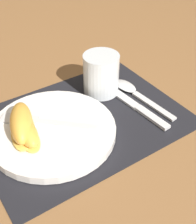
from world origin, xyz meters
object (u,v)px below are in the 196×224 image
at_px(plate, 53,131).
at_px(citrus_wedge_1, 26,132).
at_px(juice_glass, 101,76).
at_px(knife, 133,104).
at_px(citrus_wedge_0, 21,124).
at_px(spoon, 133,91).
at_px(fork, 41,122).

distance_m(plate, citrus_wedge_1, 0.06).
distance_m(juice_glass, knife, 0.09).
bearing_deg(citrus_wedge_0, juice_glass, 12.29).
relative_size(spoon, citrus_wedge_1, 1.70).
height_order(plate, juice_glass, juice_glass).
bearing_deg(fork, juice_glass, 13.83).
distance_m(plate, citrus_wedge_0, 0.06).
bearing_deg(juice_glass, citrus_wedge_0, -167.71).
xyz_separation_m(plate, citrus_wedge_0, (-0.05, 0.02, 0.03)).
bearing_deg(juice_glass, citrus_wedge_1, -162.66).
xyz_separation_m(spoon, citrus_wedge_0, (-0.27, -0.00, 0.03)).
relative_size(fork, citrus_wedge_0, 1.25).
distance_m(spoon, citrus_wedge_0, 0.27).
height_order(spoon, citrus_wedge_0, citrus_wedge_0).
xyz_separation_m(knife, fork, (-0.20, 0.04, 0.02)).
relative_size(fork, citrus_wedge_1, 1.45).
relative_size(juice_glass, knife, 0.43).
distance_m(juice_glass, spoon, 0.08).
relative_size(citrus_wedge_0, citrus_wedge_1, 1.15).
distance_m(plate, spoon, 0.22).
xyz_separation_m(juice_glass, spoon, (0.06, -0.05, -0.04)).
height_order(plate, citrus_wedge_1, citrus_wedge_1).
bearing_deg(spoon, fork, 179.21).
relative_size(plate, knife, 1.14).
bearing_deg(knife, citrus_wedge_1, 176.13).
xyz_separation_m(juice_glass, fork, (-0.17, -0.04, -0.02)).
distance_m(knife, spoon, 0.05).
bearing_deg(citrus_wedge_0, citrus_wedge_1, -90.16).
distance_m(knife, fork, 0.20).
xyz_separation_m(citrus_wedge_0, citrus_wedge_1, (-0.00, -0.02, -0.01)).
height_order(fork, citrus_wedge_0, citrus_wedge_0).
distance_m(fork, citrus_wedge_0, 0.04).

